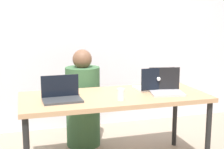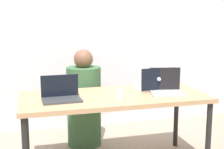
% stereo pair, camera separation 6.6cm
% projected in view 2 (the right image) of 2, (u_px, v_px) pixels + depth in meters
% --- Properties ---
extents(back_wall, '(4.50, 0.10, 2.47)m').
position_uv_depth(back_wall, '(88.00, 33.00, 4.02)').
color(back_wall, silver).
rests_on(back_wall, ground).
extents(desk, '(1.71, 0.75, 0.72)m').
position_uv_depth(desk, '(114.00, 101.00, 2.89)').
color(desk, tan).
rests_on(desk, ground).
extents(person_at_center, '(0.47, 0.47, 1.08)m').
position_uv_depth(person_at_center, '(84.00, 103.00, 3.48)').
color(person_at_center, '#365F3A').
rests_on(person_at_center, ground).
extents(laptop_front_right, '(0.34, 0.30, 0.23)m').
position_uv_depth(laptop_front_right, '(166.00, 88.00, 2.94)').
color(laptop_front_right, '#B7B3BC').
rests_on(laptop_front_right, desk).
extents(laptop_back_right, '(0.36, 0.28, 0.23)m').
position_uv_depth(laptop_back_right, '(155.00, 85.00, 3.08)').
color(laptop_back_right, silver).
rests_on(laptop_back_right, desk).
extents(laptop_front_left, '(0.34, 0.25, 0.21)m').
position_uv_depth(laptop_front_left, '(61.00, 95.00, 2.70)').
color(laptop_front_left, '#373A3E').
rests_on(laptop_front_left, desk).
extents(water_glass_center, '(0.06, 0.06, 0.10)m').
position_uv_depth(water_glass_center, '(120.00, 95.00, 2.69)').
color(water_glass_center, silver).
rests_on(water_glass_center, desk).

